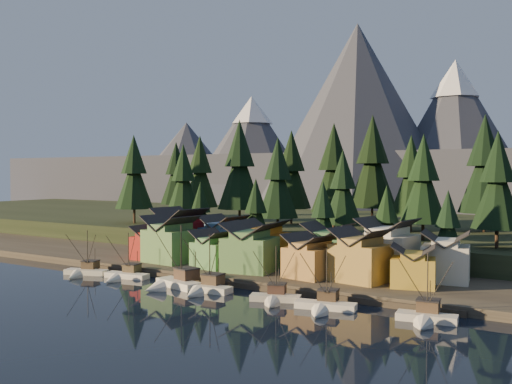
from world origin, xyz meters
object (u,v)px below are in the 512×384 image
Objects in this scene: boat_1 at (123,270)px; boat_4 at (275,291)px; house_back_0 at (180,231)px; boat_6 at (426,308)px; boat_5 at (324,298)px; house_front_0 at (152,242)px; house_front_1 at (170,238)px; house_back_1 at (224,236)px; boat_2 at (174,274)px; boat_0 at (83,266)px; boat_3 at (205,280)px.

boat_4 is at bearing -10.72° from boat_1.
boat_6 is at bearing -12.87° from house_back_0.
house_front_0 is (-50.48, 16.75, 3.54)m from boat_5.
boat_5 is at bearing -11.23° from boat_1.
boat_6 is (15.05, 1.16, 0.20)m from boat_5.
house_back_0 is at bearing 121.99° from house_front_1.
house_back_1 is at bearing 133.11° from boat_5.
house_back_1 is at bearing 117.07° from boat_4.
house_front_1 is at bearing -9.30° from house_front_0.
boat_4 is at bearing -37.73° from house_back_1.
boat_5 is 47.60m from house_front_1.
boat_5 is at bearing 13.23° from boat_2.
boat_1 is at bearing 165.45° from boat_5.
house_front_0 is (3.63, 16.20, 3.57)m from boat_0.
boat_1 is 1.29× the size of house_front_0.
house_front_1 is 12.30m from house_back_1.
boat_1 is 0.98× the size of boat_5.
boat_2 reaches higher than boat_0.
house_front_1 is (-14.22, 15.57, 4.30)m from boat_2.
house_back_1 is at bearing 146.44° from boat_6.
boat_6 reaches higher than boat_5.
boat_5 is 54.53m from house_back_0.
house_back_0 is (-39.44, 23.44, 5.47)m from boat_4.
boat_3 is 23.00m from boat_5.
boat_5 is 15.10m from boat_6.
boat_0 is 69.17m from boat_6.
boat_1 is 0.81× the size of boat_2.
boat_0 is 23.85m from boat_2.
boat_6 is at bearing 15.10° from boat_2.
boat_0 is 19.02m from house_front_1.
house_front_0 is 6.17m from house_front_1.
boat_1 is 59.43m from boat_6.
house_back_1 is at bearing 60.65° from house_front_1.
house_back_0 is (-25.58, 23.77, 5.12)m from boat_3.
house_back_1 is at bearing 39.41° from boat_0.
house_front_1 is (-21.50, 15.79, 4.56)m from boat_3.
house_back_1 is (-7.29, 25.73, 4.12)m from boat_2.
house_back_0 reaches higher than boat_0.
boat_0 is 0.89× the size of house_back_0.
house_back_1 reaches higher than boat_0.
house_front_0 is at bearing -97.44° from house_back_0.
boat_0 is 1.04× the size of house_back_1.
boat_3 is at bearing 12.73° from boat_2.
boat_6 is 1.02× the size of house_front_1.
house_back_0 is 1.17× the size of house_back_1.
boat_6 reaches higher than boat_4.
boat_2 reaches higher than boat_6.
boat_2 is at bearing -42.61° from house_front_0.
house_front_0 is at bearing -139.10° from house_back_1.
house_front_1 is (-59.54, 15.04, 4.69)m from boat_6.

